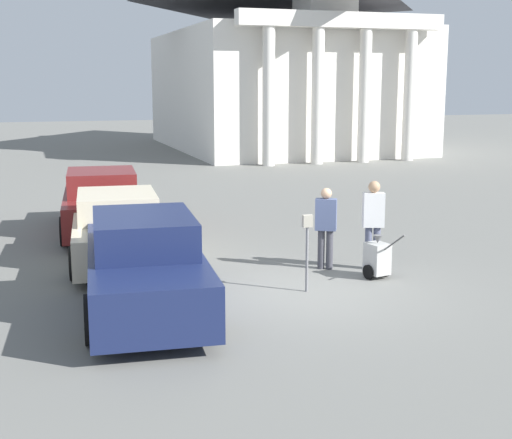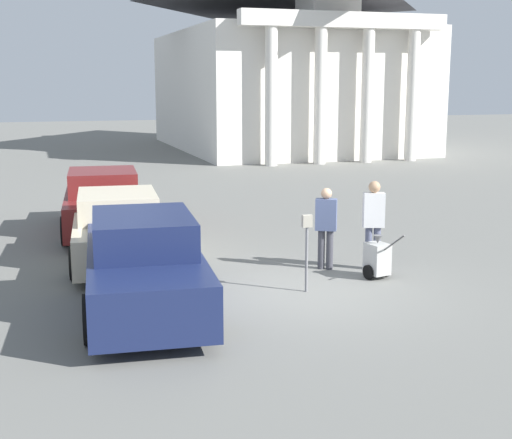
{
  "view_description": "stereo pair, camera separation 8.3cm",
  "coord_description": "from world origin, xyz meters",
  "px_view_note": "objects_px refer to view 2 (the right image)",
  "views": [
    {
      "loc": [
        -4.6,
        -11.57,
        3.73
      ],
      "look_at": [
        -0.41,
        1.36,
        1.1
      ],
      "focal_mm": 50.0,
      "sensor_mm": 36.0,
      "label": 1
    },
    {
      "loc": [
        -4.53,
        -11.6,
        3.73
      ],
      "look_at": [
        -0.41,
        1.36,
        1.1
      ],
      "focal_mm": 50.0,
      "sensor_mm": 36.0,
      "label": 2
    }
  ],
  "objects_px": {
    "parked_car_maroon": "(103,203)",
    "parking_meter": "(307,239)",
    "parked_car_cream": "(118,228)",
    "person_worker": "(326,223)",
    "person_supervisor": "(373,219)",
    "equipment_cart": "(377,259)",
    "church": "(284,45)",
    "parked_car_navy": "(143,264)"
  },
  "relations": [
    {
      "from": "parked_car_cream",
      "to": "person_supervisor",
      "type": "xyz_separation_m",
      "value": [
        4.78,
        -2.42,
        0.36
      ]
    },
    {
      "from": "parked_car_maroon",
      "to": "person_worker",
      "type": "relative_size",
      "value": 2.96
    },
    {
      "from": "person_supervisor",
      "to": "equipment_cart",
      "type": "xyz_separation_m",
      "value": [
        -0.22,
        -0.63,
        -0.65
      ]
    },
    {
      "from": "parked_car_navy",
      "to": "parked_car_cream",
      "type": "xyz_separation_m",
      "value": [
        0.0,
        3.48,
        -0.07
      ]
    },
    {
      "from": "parking_meter",
      "to": "parked_car_navy",
      "type": "bearing_deg",
      "value": 179.98
    },
    {
      "from": "person_worker",
      "to": "church",
      "type": "xyz_separation_m",
      "value": [
        8.36,
        25.67,
        4.81
      ]
    },
    {
      "from": "parked_car_maroon",
      "to": "parking_meter",
      "type": "height_order",
      "value": "parked_car_maroon"
    },
    {
      "from": "parked_car_cream",
      "to": "parking_meter",
      "type": "distance_m",
      "value": 4.56
    },
    {
      "from": "parked_car_navy",
      "to": "parking_meter",
      "type": "xyz_separation_m",
      "value": [
        2.93,
        -0.0,
        0.23
      ]
    },
    {
      "from": "parked_car_cream",
      "to": "equipment_cart",
      "type": "bearing_deg",
      "value": -28.77
    },
    {
      "from": "parked_car_maroon",
      "to": "person_supervisor",
      "type": "distance_m",
      "value": 7.25
    },
    {
      "from": "church",
      "to": "person_worker",
      "type": "bearing_deg",
      "value": -108.03
    },
    {
      "from": "parked_car_maroon",
      "to": "person_supervisor",
      "type": "xyz_separation_m",
      "value": [
        4.78,
        -5.44,
        0.31
      ]
    },
    {
      "from": "church",
      "to": "parking_meter",
      "type": "bearing_deg",
      "value": -109.0
    },
    {
      "from": "parked_car_maroon",
      "to": "parking_meter",
      "type": "bearing_deg",
      "value": -60.75
    },
    {
      "from": "parked_car_maroon",
      "to": "parked_car_navy",
      "type": "bearing_deg",
      "value": -85.02
    },
    {
      "from": "parking_meter",
      "to": "parked_car_maroon",
      "type": "bearing_deg",
      "value": 114.27
    },
    {
      "from": "parked_car_cream",
      "to": "person_worker",
      "type": "distance_m",
      "value": 4.43
    },
    {
      "from": "parked_car_maroon",
      "to": "equipment_cart",
      "type": "relative_size",
      "value": 4.88
    },
    {
      "from": "parked_car_navy",
      "to": "person_worker",
      "type": "distance_m",
      "value": 4.12
    },
    {
      "from": "parking_meter",
      "to": "equipment_cart",
      "type": "relative_size",
      "value": 1.4
    },
    {
      "from": "parked_car_navy",
      "to": "equipment_cart",
      "type": "bearing_deg",
      "value": 10.36
    },
    {
      "from": "parking_meter",
      "to": "church",
      "type": "distance_m",
      "value": 28.99
    },
    {
      "from": "person_supervisor",
      "to": "church",
      "type": "relative_size",
      "value": 0.07
    },
    {
      "from": "equipment_cart",
      "to": "church",
      "type": "relative_size",
      "value": 0.04
    },
    {
      "from": "parked_car_cream",
      "to": "person_worker",
      "type": "bearing_deg",
      "value": -23.67
    },
    {
      "from": "parked_car_navy",
      "to": "church",
      "type": "xyz_separation_m",
      "value": [
        12.24,
        27.03,
        5.0
      ]
    },
    {
      "from": "parked_car_cream",
      "to": "parking_meter",
      "type": "bearing_deg",
      "value": -44.95
    },
    {
      "from": "parked_car_navy",
      "to": "equipment_cart",
      "type": "distance_m",
      "value": 4.6
    },
    {
      "from": "person_worker",
      "to": "church",
      "type": "distance_m",
      "value": 27.42
    },
    {
      "from": "parking_meter",
      "to": "parked_car_cream",
      "type": "bearing_deg",
      "value": 130.07
    },
    {
      "from": "person_supervisor",
      "to": "church",
      "type": "distance_m",
      "value": 27.43
    },
    {
      "from": "parked_car_maroon",
      "to": "parking_meter",
      "type": "distance_m",
      "value": 7.14
    },
    {
      "from": "equipment_cart",
      "to": "church",
      "type": "xyz_separation_m",
      "value": [
        7.67,
        26.6,
        5.36
      ]
    },
    {
      "from": "parked_car_maroon",
      "to": "person_worker",
      "type": "distance_m",
      "value": 6.45
    },
    {
      "from": "parked_car_cream",
      "to": "parking_meter",
      "type": "relative_size",
      "value": 3.59
    },
    {
      "from": "church",
      "to": "parked_car_navy",
      "type": "bearing_deg",
      "value": -114.36
    },
    {
      "from": "person_supervisor",
      "to": "equipment_cart",
      "type": "distance_m",
      "value": 0.93
    },
    {
      "from": "person_worker",
      "to": "person_supervisor",
      "type": "bearing_deg",
      "value": -169.82
    },
    {
      "from": "parked_car_cream",
      "to": "parked_car_maroon",
      "type": "relative_size",
      "value": 1.03
    },
    {
      "from": "parked_car_cream",
      "to": "parked_car_maroon",
      "type": "xyz_separation_m",
      "value": [
        0.0,
        3.02,
        0.05
      ]
    },
    {
      "from": "person_supervisor",
      "to": "equipment_cart",
      "type": "relative_size",
      "value": 1.79
    }
  ]
}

